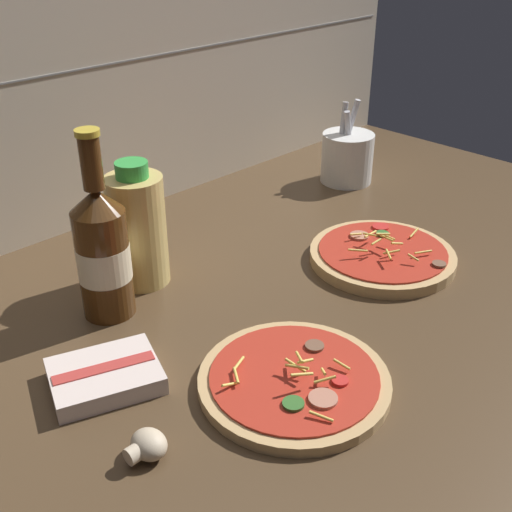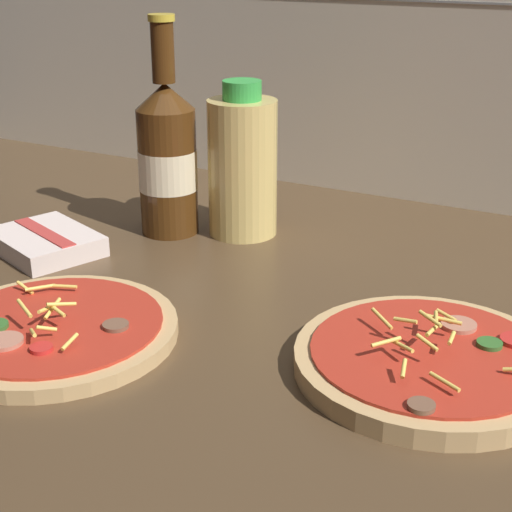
# 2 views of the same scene
# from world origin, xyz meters

# --- Properties ---
(counter_slab) EXTENTS (1.60, 0.90, 0.03)m
(counter_slab) POSITION_xyz_m (0.00, 0.00, 0.01)
(counter_slab) COLOR #4C3823
(counter_slab) RESTS_ON ground
(pizza_near) EXTENTS (0.23, 0.23, 0.04)m
(pizza_near) POSITION_xyz_m (-0.11, -0.11, 0.03)
(pizza_near) COLOR tan
(pizza_near) RESTS_ON counter_slab
(pizza_far) EXTENTS (0.24, 0.24, 0.05)m
(pizza_far) POSITION_xyz_m (0.22, -0.01, 0.04)
(pizza_far) COLOR tan
(pizza_far) RESTS_ON counter_slab
(beer_bottle) EXTENTS (0.07, 0.07, 0.27)m
(beer_bottle) POSITION_xyz_m (-0.18, 0.18, 0.12)
(beer_bottle) COLOR #47280F
(beer_bottle) RESTS_ON counter_slab
(oil_bottle) EXTENTS (0.09, 0.09, 0.19)m
(oil_bottle) POSITION_xyz_m (-0.09, 0.22, 0.11)
(oil_bottle) COLOR #D6B766
(oil_bottle) RESTS_ON counter_slab
(dish_towel) EXTENTS (0.16, 0.14, 0.03)m
(dish_towel) POSITION_xyz_m (-0.27, 0.05, 0.04)
(dish_towel) COLOR beige
(dish_towel) RESTS_ON counter_slab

